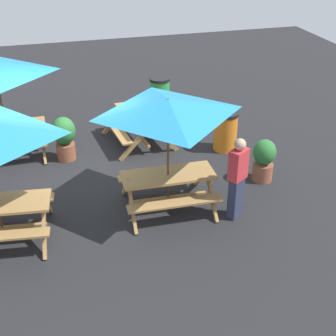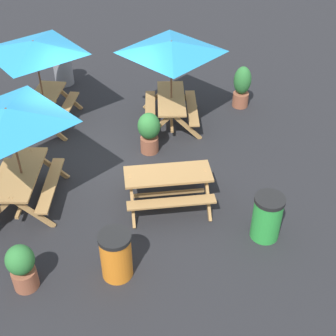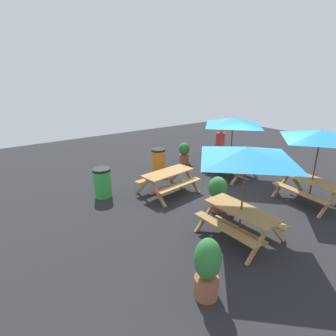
{
  "view_description": "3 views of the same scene",
  "coord_description": "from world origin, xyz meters",
  "px_view_note": "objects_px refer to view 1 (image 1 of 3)",
  "views": [
    {
      "loc": [
        0.35,
        8.93,
        5.31
      ],
      "look_at": [
        -1.72,
        1.46,
        0.9
      ],
      "focal_mm": 50.0,
      "sensor_mm": 36.0,
      "label": 1
    },
    {
      "loc": [
        -9.29,
        -1.44,
        6.77
      ],
      "look_at": [
        -1.78,
        -1.56,
        0.9
      ],
      "focal_mm": 50.0,
      "sensor_mm": 36.0,
      "label": 2
    },
    {
      "loc": [
        4.8,
        -6.42,
        3.74
      ],
      "look_at": [
        -1.78,
        -1.56,
        0.9
      ],
      "focal_mm": 28.0,
      "sensor_mm": 36.0,
      "label": 3
    }
  ],
  "objects_px": {
    "picnic_table_2": "(168,115)",
    "person_standing": "(237,177)",
    "trash_bin_orange": "(225,131)",
    "potted_plant_2": "(64,137)",
    "picnic_table_1": "(138,122)",
    "potted_plant_1": "(264,159)",
    "trash_bin_green": "(160,94)"
  },
  "relations": [
    {
      "from": "trash_bin_orange",
      "to": "potted_plant_1",
      "type": "distance_m",
      "value": 1.61
    },
    {
      "from": "trash_bin_orange",
      "to": "potted_plant_1",
      "type": "xyz_separation_m",
      "value": [
        -0.25,
        1.59,
        0.01
      ]
    },
    {
      "from": "picnic_table_1",
      "to": "potted_plant_1",
      "type": "bearing_deg",
      "value": 34.51
    },
    {
      "from": "potted_plant_1",
      "to": "potted_plant_2",
      "type": "xyz_separation_m",
      "value": [
        4.05,
        -2.12,
        0.07
      ]
    },
    {
      "from": "picnic_table_2",
      "to": "person_standing",
      "type": "distance_m",
      "value": 1.72
    },
    {
      "from": "potted_plant_2",
      "to": "person_standing",
      "type": "bearing_deg",
      "value": 132.16
    },
    {
      "from": "trash_bin_orange",
      "to": "potted_plant_2",
      "type": "height_order",
      "value": "potted_plant_2"
    },
    {
      "from": "potted_plant_2",
      "to": "trash_bin_green",
      "type": "bearing_deg",
      "value": -141.35
    },
    {
      "from": "picnic_table_2",
      "to": "potted_plant_1",
      "type": "height_order",
      "value": "picnic_table_2"
    },
    {
      "from": "potted_plant_1",
      "to": "picnic_table_1",
      "type": "bearing_deg",
      "value": -49.09
    },
    {
      "from": "trash_bin_green",
      "to": "potted_plant_1",
      "type": "relative_size",
      "value": 1.02
    },
    {
      "from": "picnic_table_2",
      "to": "person_standing",
      "type": "xyz_separation_m",
      "value": [
        -1.16,
        0.64,
        -1.1
      ]
    },
    {
      "from": "potted_plant_1",
      "to": "potted_plant_2",
      "type": "distance_m",
      "value": 4.57
    },
    {
      "from": "potted_plant_1",
      "to": "potted_plant_2",
      "type": "relative_size",
      "value": 0.91
    },
    {
      "from": "picnic_table_1",
      "to": "person_standing",
      "type": "xyz_separation_m",
      "value": [
        -1.09,
        3.66,
        0.32
      ]
    },
    {
      "from": "picnic_table_1",
      "to": "picnic_table_2",
      "type": "distance_m",
      "value": 3.34
    },
    {
      "from": "picnic_table_1",
      "to": "potted_plant_2",
      "type": "distance_m",
      "value": 1.89
    },
    {
      "from": "person_standing",
      "to": "picnic_table_1",
      "type": "bearing_deg",
      "value": 73.98
    },
    {
      "from": "picnic_table_1",
      "to": "picnic_table_2",
      "type": "relative_size",
      "value": 0.83
    },
    {
      "from": "potted_plant_2",
      "to": "person_standing",
      "type": "height_order",
      "value": "person_standing"
    },
    {
      "from": "trash_bin_orange",
      "to": "potted_plant_1",
      "type": "bearing_deg",
      "value": 98.88
    },
    {
      "from": "picnic_table_2",
      "to": "potted_plant_2",
      "type": "bearing_deg",
      "value": -53.96
    },
    {
      "from": "picnic_table_1",
      "to": "potted_plant_2",
      "type": "bearing_deg",
      "value": -83.49
    },
    {
      "from": "person_standing",
      "to": "trash_bin_green",
      "type": "bearing_deg",
      "value": 57.88
    },
    {
      "from": "trash_bin_orange",
      "to": "trash_bin_green",
      "type": "bearing_deg",
      "value": -72.22
    },
    {
      "from": "picnic_table_2",
      "to": "trash_bin_green",
      "type": "relative_size",
      "value": 2.38
    },
    {
      "from": "picnic_table_2",
      "to": "trash_bin_orange",
      "type": "relative_size",
      "value": 2.38
    },
    {
      "from": "picnic_table_1",
      "to": "trash_bin_orange",
      "type": "xyz_separation_m",
      "value": [
        -1.95,
        0.95,
        -0.07
      ]
    },
    {
      "from": "picnic_table_2",
      "to": "potted_plant_2",
      "type": "xyz_separation_m",
      "value": [
        1.78,
        -2.6,
        -1.41
      ]
    },
    {
      "from": "picnic_table_1",
      "to": "person_standing",
      "type": "distance_m",
      "value": 3.84
    },
    {
      "from": "picnic_table_2",
      "to": "potted_plant_2",
      "type": "relative_size",
      "value": 2.21
    },
    {
      "from": "potted_plant_1",
      "to": "trash_bin_orange",
      "type": "bearing_deg",
      "value": -81.12
    }
  ]
}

